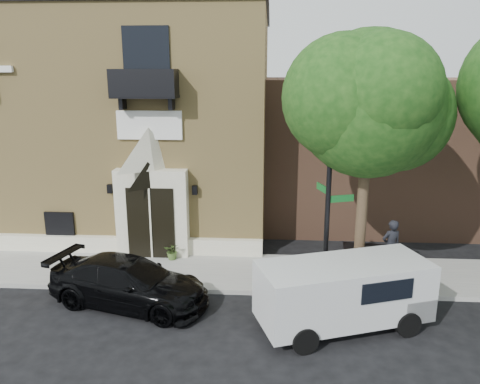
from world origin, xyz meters
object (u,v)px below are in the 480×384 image
at_px(street_sign, 328,202).
at_px(fire_hydrant, 330,279).
at_px(black_sedan, 129,282).
at_px(dumpster, 371,265).
at_px(cargo_van, 349,291).
at_px(pedestrian_near, 391,246).

distance_m(street_sign, fire_hydrant, 2.48).
xyz_separation_m(street_sign, fire_hydrant, (0.17, -0.02, -2.47)).
distance_m(black_sedan, fire_hydrant, 6.08).
relative_size(street_sign, dumpster, 3.05).
height_order(black_sedan, cargo_van, cargo_van).
bearing_deg(cargo_van, street_sign, 83.94).
xyz_separation_m(black_sedan, fire_hydrant, (6.00, 0.98, -0.18)).
xyz_separation_m(cargo_van, street_sign, (-0.43, 1.85, 1.96)).
bearing_deg(dumpster, black_sedan, -161.00).
bearing_deg(fire_hydrant, dumpster, 26.15).
height_order(black_sedan, street_sign, street_sign).
distance_m(street_sign, dumpster, 2.80).
relative_size(street_sign, pedestrian_near, 3.06).
bearing_deg(pedestrian_near, street_sign, 14.47).
bearing_deg(cargo_van, fire_hydrant, 79.05).
relative_size(fire_hydrant, dumpster, 0.41).
distance_m(cargo_van, street_sign, 2.73).
bearing_deg(cargo_van, black_sedan, 153.20).
bearing_deg(fire_hydrant, cargo_van, -81.83).
relative_size(cargo_van, pedestrian_near, 2.64).
xyz_separation_m(black_sedan, pedestrian_near, (8.16, 2.48, 0.37)).
xyz_separation_m(fire_hydrant, pedestrian_near, (2.16, 1.50, 0.55)).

